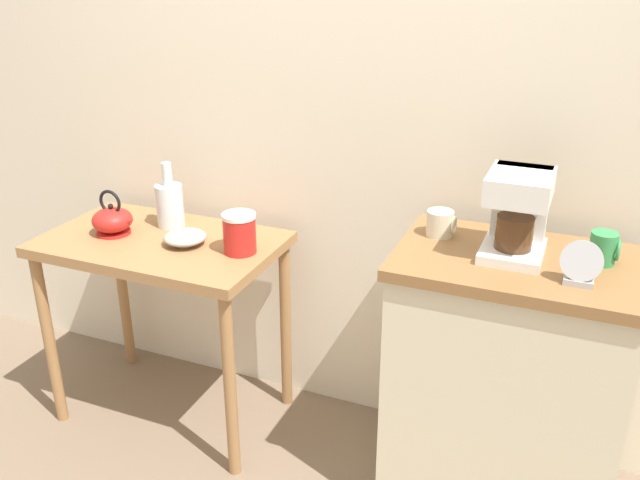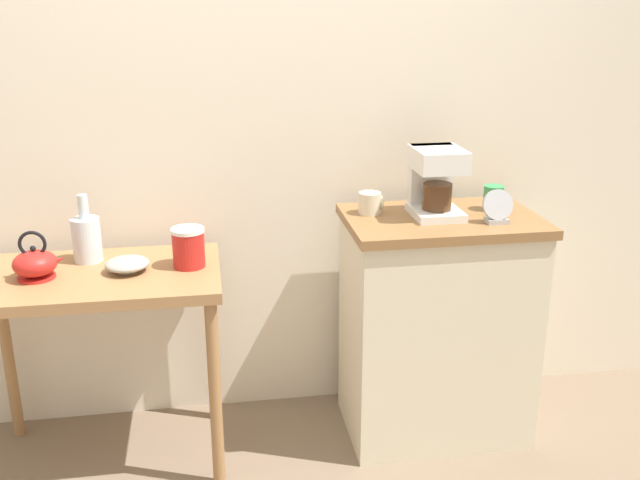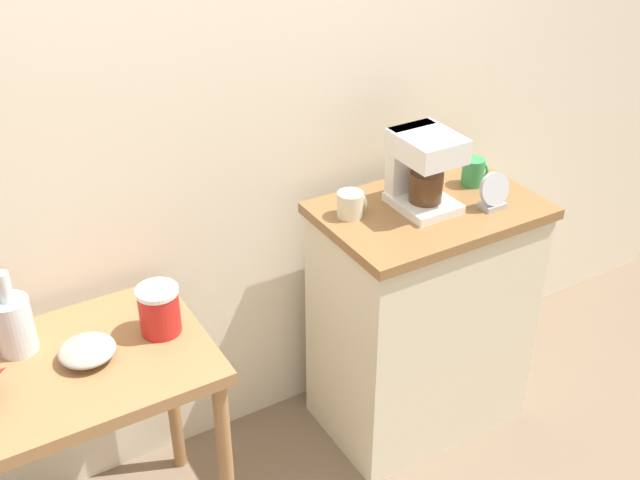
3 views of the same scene
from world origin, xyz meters
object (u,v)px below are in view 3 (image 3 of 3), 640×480
Objects in this scene: mug_tall_green at (474,172)px; mug_small_cream at (351,204)px; bowl_stoneware at (87,351)px; canister_enamel at (159,310)px; table_clock at (494,193)px; coffee_maker at (421,166)px; glass_carafe_vase at (14,323)px.

mug_small_cream is at bearing 177.04° from mug_tall_green.
canister_enamel is at bearing 4.53° from bowl_stoneware.
table_clock is (1.13, -0.11, 0.13)m from canister_enamel.
coffee_maker reaches higher than mug_tall_green.
bowl_stoneware is at bearing 176.01° from table_clock.
mug_small_cream is (0.69, 0.08, 0.11)m from canister_enamel.
canister_enamel is at bearing 174.37° from table_clock.
mug_tall_green reaches higher than bowl_stoneware.
canister_enamel reaches higher than bowl_stoneware.
glass_carafe_vase is 0.98× the size of coffee_maker.
bowl_stoneware is 0.22m from glass_carafe_vase.
mug_small_cream is (-0.24, 0.05, -0.10)m from coffee_maker.
table_clock reaches higher than mug_small_cream.
canister_enamel is (0.22, 0.02, 0.04)m from bowl_stoneware.
table_clock is (1.50, -0.23, 0.11)m from glass_carafe_vase.
canister_enamel is at bearing -178.10° from coffee_maker.
glass_carafe_vase reaches higher than canister_enamel.
coffee_maker is 2.80× the size of mug_small_cream.
mug_tall_green is (0.49, -0.03, 0.01)m from mug_small_cream.
mug_tall_green reaches higher than mug_small_cream.
glass_carafe_vase is at bearing 177.89° from mug_small_cream.
glass_carafe_vase is at bearing 162.04° from canister_enamel.
glass_carafe_vase is (-0.15, 0.14, 0.06)m from bowl_stoneware.
bowl_stoneware is at bearing -177.59° from coffee_maker.
table_clock is at bearing -35.95° from coffee_maker.
table_clock is at bearing -108.34° from mug_tall_green.
coffee_maker reaches higher than glass_carafe_vase.
mug_tall_green is at bearing 5.72° from coffee_maker.
glass_carafe_vase reaches higher than mug_small_cream.
canister_enamel is 0.56× the size of coffee_maker.
table_clock is at bearing -3.99° from bowl_stoneware.
mug_small_cream is 0.49m from mug_tall_green.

